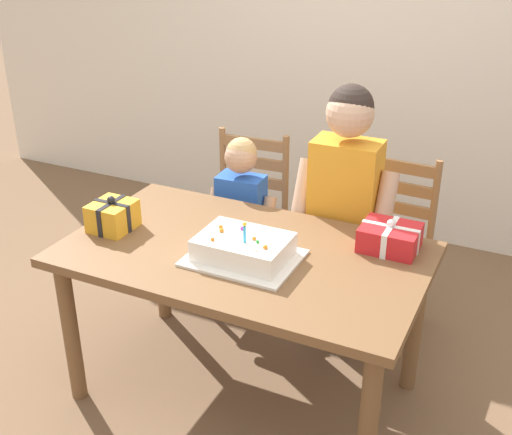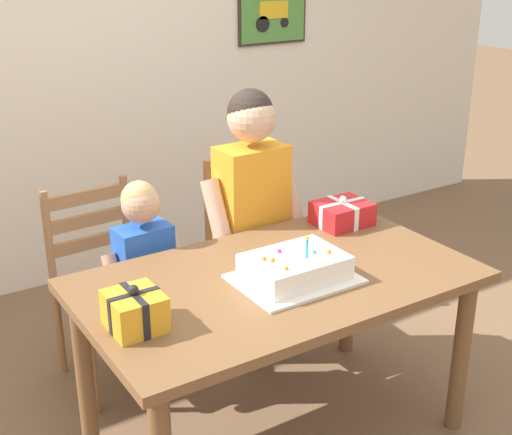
{
  "view_description": "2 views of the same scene",
  "coord_description": "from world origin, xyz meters",
  "px_view_note": "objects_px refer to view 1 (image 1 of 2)",
  "views": [
    {
      "loc": [
        1.07,
        -2.11,
        2.03
      ],
      "look_at": [
        0.03,
        0.05,
        0.88
      ],
      "focal_mm": 45.34,
      "sensor_mm": 36.0,
      "label": 1
    },
    {
      "loc": [
        -1.36,
        -1.99,
        1.93
      ],
      "look_at": [
        0.01,
        0.16,
        0.93
      ],
      "focal_mm": 49.35,
      "sensor_mm": 36.0,
      "label": 2
    }
  ],
  "objects_px": {
    "gift_box_beside_cake": "(390,237)",
    "child_older": "(345,195)",
    "child_younger": "(241,212)",
    "chair_left": "(244,217)",
    "dining_table": "(244,270)",
    "gift_box_red_large": "(113,216)",
    "chair_right": "(384,246)",
    "birthday_cake": "(243,249)"
  },
  "relations": [
    {
      "from": "gift_box_beside_cake",
      "to": "child_older",
      "type": "height_order",
      "value": "child_older"
    },
    {
      "from": "gift_box_red_large",
      "to": "chair_right",
      "type": "distance_m",
      "value": 1.37
    },
    {
      "from": "gift_box_beside_cake",
      "to": "child_younger",
      "type": "relative_size",
      "value": 0.24
    },
    {
      "from": "gift_box_beside_cake",
      "to": "gift_box_red_large",
      "type": "bearing_deg",
      "value": -163.16
    },
    {
      "from": "child_older",
      "to": "child_younger",
      "type": "distance_m",
      "value": 0.58
    },
    {
      "from": "dining_table",
      "to": "birthday_cake",
      "type": "relative_size",
      "value": 3.42
    },
    {
      "from": "chair_right",
      "to": "child_younger",
      "type": "bearing_deg",
      "value": -162.12
    },
    {
      "from": "gift_box_beside_cake",
      "to": "child_older",
      "type": "xyz_separation_m",
      "value": [
        -0.3,
        0.29,
        0.02
      ]
    },
    {
      "from": "gift_box_red_large",
      "to": "gift_box_beside_cake",
      "type": "height_order",
      "value": "gift_box_red_large"
    },
    {
      "from": "birthday_cake",
      "to": "gift_box_red_large",
      "type": "height_order",
      "value": "birthday_cake"
    },
    {
      "from": "gift_box_red_large",
      "to": "gift_box_beside_cake",
      "type": "distance_m",
      "value": 1.2
    },
    {
      "from": "chair_left",
      "to": "chair_right",
      "type": "xyz_separation_m",
      "value": [
        0.8,
        0.0,
        0.0
      ]
    },
    {
      "from": "dining_table",
      "to": "child_older",
      "type": "bearing_deg",
      "value": 66.81
    },
    {
      "from": "birthday_cake",
      "to": "chair_right",
      "type": "xyz_separation_m",
      "value": [
        0.37,
        0.86,
        -0.32
      ]
    },
    {
      "from": "dining_table",
      "to": "child_younger",
      "type": "distance_m",
      "value": 0.64
    },
    {
      "from": "chair_right",
      "to": "child_younger",
      "type": "relative_size",
      "value": 0.91
    },
    {
      "from": "chair_right",
      "to": "child_younger",
      "type": "height_order",
      "value": "child_younger"
    },
    {
      "from": "birthday_cake",
      "to": "gift_box_red_large",
      "type": "distance_m",
      "value": 0.64
    },
    {
      "from": "birthday_cake",
      "to": "child_older",
      "type": "distance_m",
      "value": 0.67
    },
    {
      "from": "birthday_cake",
      "to": "gift_box_beside_cake",
      "type": "distance_m",
      "value": 0.61
    },
    {
      "from": "gift_box_red_large",
      "to": "chair_right",
      "type": "bearing_deg",
      "value": 40.51
    },
    {
      "from": "child_younger",
      "to": "gift_box_red_large",
      "type": "bearing_deg",
      "value": -115.84
    },
    {
      "from": "birthday_cake",
      "to": "gift_box_red_large",
      "type": "xyz_separation_m",
      "value": [
        -0.64,
        -0.0,
        0.01
      ]
    },
    {
      "from": "gift_box_beside_cake",
      "to": "chair_left",
      "type": "relative_size",
      "value": 0.26
    },
    {
      "from": "gift_box_beside_cake",
      "to": "chair_right",
      "type": "height_order",
      "value": "chair_right"
    },
    {
      "from": "chair_left",
      "to": "birthday_cake",
      "type": "bearing_deg",
      "value": -63.28
    },
    {
      "from": "dining_table",
      "to": "gift_box_red_large",
      "type": "distance_m",
      "value": 0.63
    },
    {
      "from": "child_younger",
      "to": "child_older",
      "type": "bearing_deg",
      "value": -0.08
    },
    {
      "from": "chair_left",
      "to": "dining_table",
      "type": "bearing_deg",
      "value": -63.18
    },
    {
      "from": "child_younger",
      "to": "chair_left",
      "type": "bearing_deg",
      "value": 113.87
    },
    {
      "from": "dining_table",
      "to": "gift_box_beside_cake",
      "type": "distance_m",
      "value": 0.62
    },
    {
      "from": "birthday_cake",
      "to": "child_older",
      "type": "bearing_deg",
      "value": 71.71
    },
    {
      "from": "child_older",
      "to": "chair_left",
      "type": "bearing_deg",
      "value": 160.57
    },
    {
      "from": "birthday_cake",
      "to": "chair_left",
      "type": "xyz_separation_m",
      "value": [
        -0.43,
        0.86,
        -0.32
      ]
    },
    {
      "from": "gift_box_red_large",
      "to": "birthday_cake",
      "type": "bearing_deg",
      "value": 0.1
    },
    {
      "from": "gift_box_beside_cake",
      "to": "chair_right",
      "type": "relative_size",
      "value": 0.26
    },
    {
      "from": "gift_box_red_large",
      "to": "child_younger",
      "type": "bearing_deg",
      "value": 64.16
    },
    {
      "from": "gift_box_beside_cake",
      "to": "child_younger",
      "type": "bearing_deg",
      "value": 160.96
    },
    {
      "from": "chair_left",
      "to": "child_older",
      "type": "relative_size",
      "value": 0.69
    },
    {
      "from": "dining_table",
      "to": "gift_box_red_large",
      "type": "xyz_separation_m",
      "value": [
        -0.61,
        -0.07,
        0.16
      ]
    },
    {
      "from": "gift_box_red_large",
      "to": "gift_box_beside_cake",
      "type": "xyz_separation_m",
      "value": [
        1.15,
        0.35,
        -0.01
      ]
    },
    {
      "from": "chair_left",
      "to": "chair_right",
      "type": "height_order",
      "value": "same"
    }
  ]
}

